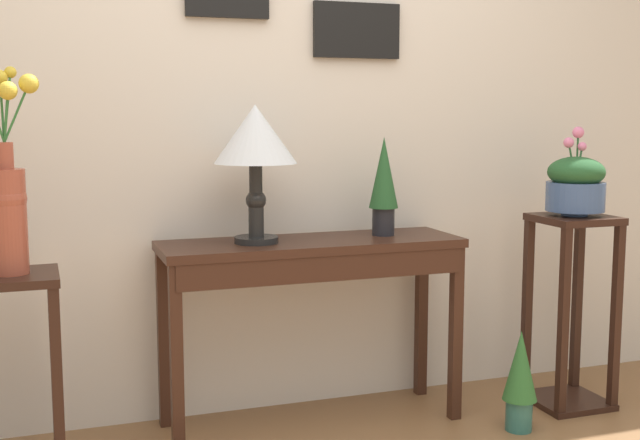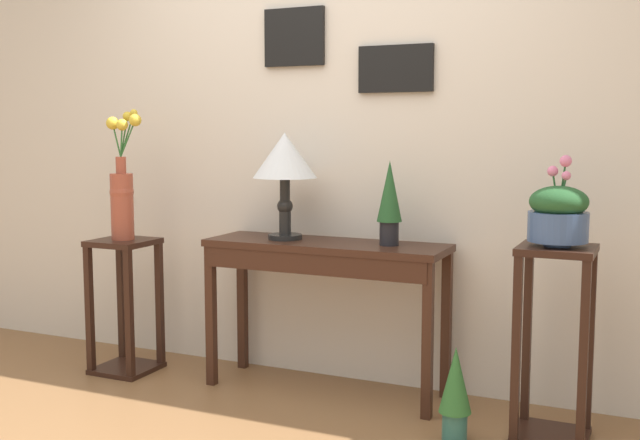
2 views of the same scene
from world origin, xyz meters
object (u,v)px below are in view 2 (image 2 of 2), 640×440
Objects in this scene: pedestal_stand_right at (554,345)px; table_lamp at (285,161)px; console_table at (324,265)px; potted_plant_on_console at (390,199)px; pedestal_stand_left at (125,306)px; flower_vase_tall_left at (122,191)px; planter_bowl_wide_right at (558,214)px; potted_plant_floor at (455,390)px.

table_lamp is at bearing 172.79° from pedestal_stand_right.
console_table is 2.98× the size of potted_plant_on_console.
pedestal_stand_right is (2.26, -0.01, 0.05)m from pedestal_stand_left.
flower_vase_tall_left is at bearing -173.33° from console_table.
planter_bowl_wide_right is (2.26, -0.02, -0.02)m from flower_vase_tall_left.
planter_bowl_wide_right is (0.81, -0.19, -0.02)m from potted_plant_on_console.
potted_plant_on_console is 1.01m from pedestal_stand_right.
console_table is 1.74× the size of flower_vase_tall_left.
console_table is 2.26× the size of table_lamp.
console_table is 1.66× the size of pedestal_stand_left.
flower_vase_tall_left is (-0.90, -0.16, -0.17)m from table_lamp.
console_table is at bearing 172.50° from pedestal_stand_right.
planter_bowl_wide_right is (0.00, 0.00, 0.56)m from pedestal_stand_right.
planter_bowl_wide_right is 0.85m from potted_plant_floor.
planter_bowl_wide_right is 0.91× the size of potted_plant_floor.
table_lamp is at bearing 9.91° from pedestal_stand_left.
potted_plant_on_console is at bearing 166.59° from pedestal_stand_right.
table_lamp reaches higher than pedestal_stand_right.
flower_vase_tall_left is 1.68× the size of potted_plant_floor.
potted_plant_floor is (0.44, -0.38, -0.76)m from potted_plant_on_console.
console_table is 1.19m from flower_vase_tall_left.
potted_plant_on_console is 1.09× the size of planter_bowl_wide_right.
planter_bowl_wide_right reaches higher than potted_plant_on_console.
console_table is at bearing -5.79° from table_lamp.
flower_vase_tall_left is at bearing -173.13° from potted_plant_on_console.
pedestal_stand_right reaches higher than potted_plant_floor.
pedestal_stand_right reaches higher than console_table.
table_lamp reaches higher than pedestal_stand_left.
table_lamp is 0.77× the size of flower_vase_tall_left.
pedestal_stand_right is at bearing -13.41° from potted_plant_on_console.
flower_vase_tall_left is at bearing 173.76° from potted_plant_floor.
pedestal_stand_left is 2.26m from pedestal_stand_right.
potted_plant_floor is (-0.37, -0.19, -0.19)m from pedestal_stand_right.
console_table is 0.93m from potted_plant_floor.
potted_plant_floor is (0.99, -0.36, -0.94)m from table_lamp.
pedestal_stand_right is at bearing -0.36° from pedestal_stand_left.
potted_plant_floor is (-0.37, -0.19, -0.75)m from planter_bowl_wide_right.
pedestal_stand_right is (2.26, -0.02, -0.57)m from flower_vase_tall_left.
potted_plant_on_console is (0.55, 0.02, -0.18)m from table_lamp.
flower_vase_tall_left is at bearing 59.52° from pedestal_stand_left.
planter_bowl_wide_right is at bearing 27.19° from potted_plant_floor.
planter_bowl_wide_right reaches higher than pedestal_stand_left.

